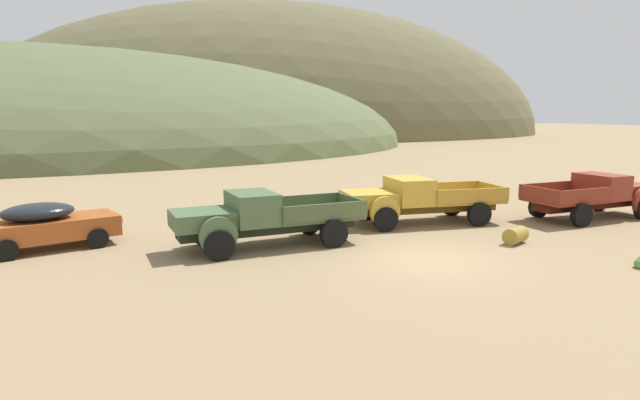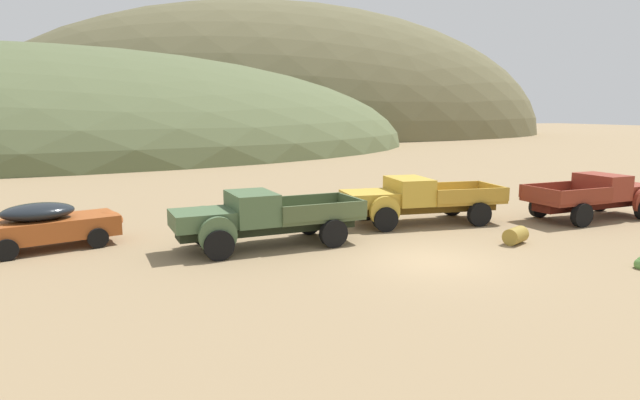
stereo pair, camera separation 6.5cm
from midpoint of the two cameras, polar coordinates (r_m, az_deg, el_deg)
ground_plane at (r=16.96m, az=11.37°, el=-6.34°), size 300.00×300.00×0.00m
hill_far_right at (r=78.41m, az=-28.17°, el=4.98°), size 98.43×72.39×25.04m
hill_center at (r=99.49m, az=-3.92°, el=6.77°), size 106.58×51.77×46.92m
car_oxide_orange at (r=20.09m, az=-26.67°, el=-2.32°), size 4.85×2.91×1.57m
truck_weathered_green at (r=18.15m, az=-7.06°, el=-1.96°), size 6.56×2.78×1.89m
truck_faded_yellow at (r=22.15m, az=9.49°, el=0.06°), size 6.76×3.07×1.89m
truck_rust_red at (r=26.03m, az=27.45°, el=0.49°), size 6.12×2.73×1.89m
oil_drum_tipped at (r=19.86m, az=19.96°, el=-3.56°), size 1.06×0.91×0.58m
bush_between_trucks at (r=30.18m, az=20.83°, el=0.33°), size 0.59×0.54×0.41m
bush_near_barrel at (r=25.15m, az=7.21°, el=-0.56°), size 1.25×0.91×0.93m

